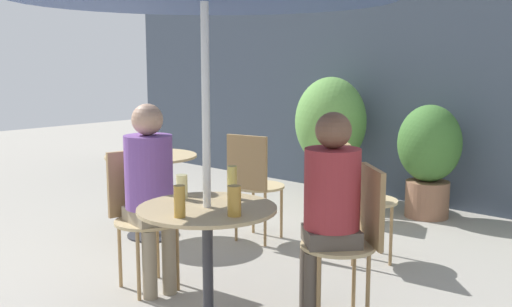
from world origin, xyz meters
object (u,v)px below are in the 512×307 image
Objects in this scene: bistro_chair_2 at (356,189)px; beer_glass_2 at (180,201)px; cafe_table_far at (152,175)px; beer_glass_3 at (234,201)px; cafe_table_near at (207,238)px; potted_plant_0 at (331,127)px; bistro_chair_0 at (355,230)px; bistro_chair_4 at (346,162)px; bistro_chair_3 at (253,178)px; beer_glass_1 at (182,187)px; seated_person_0 at (330,198)px; seated_person_1 at (150,180)px; beer_glass_0 at (232,182)px; bistro_chair_1 at (140,205)px; potted_plant_1 at (429,154)px.

bistro_chair_2 is 1.81m from beer_glass_2.
beer_glass_3 is (1.91, -0.96, 0.26)m from cafe_table_far.
potted_plant_0 reaches higher than cafe_table_near.
cafe_table_far is 2.24m from bistro_chair_0.
bistro_chair_4 is 2.74m from beer_glass_3.
bistro_chair_2 is 1.00× the size of bistro_chair_3.
cafe_table_far is 1.70m from beer_glass_1.
bistro_chair_0 is at bearing 90.00° from seated_person_0.
seated_person_0 is 0.99× the size of seated_person_1.
seated_person_1 is 0.82m from beer_glass_2.
bistro_chair_2 reaches higher than beer_glass_1.
bistro_chair_3 is 1.43m from beer_glass_0.
bistro_chair_0 is 0.24m from seated_person_0.
beer_glass_2 is at bearing -78.59° from bistro_chair_0.
beer_glass_1 is (-0.70, -0.48, 0.04)m from seated_person_0.
seated_person_1 reaches higher than beer_glass_3.
bistro_chair_3 is 1.88m from beer_glass_2.
bistro_chair_2 is 0.74× the size of seated_person_0.
beer_glass_1 is 0.11× the size of potted_plant_0.
cafe_table_far is 0.85× the size of bistro_chair_0.
cafe_table_far is 5.37× the size of beer_glass_1.
bistro_chair_3 is 1.61m from seated_person_0.
cafe_table_near is 2.61m from bistro_chair_4.
seated_person_0 is 3.13m from potted_plant_0.
beer_glass_1 is at bearing 137.57° from beer_glass_2.
bistro_chair_1 reaches higher than cafe_table_near.
beer_glass_2 is 0.28m from beer_glass_3.
seated_person_0 is at bearing -171.26° from bistro_chair_4.
seated_person_0 is 1.13× the size of potted_plant_1.
cafe_table_far is at bearing -98.55° from potted_plant_0.
beer_glass_1 is at bearing -103.93° from seated_person_0.
bistro_chair_3 is 4.78× the size of beer_glass_0.
bistro_chair_4 is at bearing 101.76° from beer_glass_1.
bistro_chair_3 is (-0.90, 1.36, 0.02)m from cafe_table_near.
bistro_chair_0 and bistro_chair_4 have the same top height.
potted_plant_0 is at bearing 81.45° from cafe_table_far.
potted_plant_0 is at bearing 113.61° from cafe_table_near.
beer_glass_2 is at bearing -78.72° from beer_glass_0.
cafe_table_far is 1.29m from seated_person_1.
potted_plant_1 is (-0.21, 3.09, 0.09)m from cafe_table_near.
bistro_chair_0 is 1.00× the size of bistro_chair_2.
bistro_chair_0 reaches higher than beer_glass_2.
beer_glass_3 is 0.12× the size of potted_plant_0.
seated_person_1 is at bearing 89.07° from bistro_chair_3.
bistro_chair_0 is 5.70× the size of beer_glass_3.
potted_plant_0 is (-1.80, 2.56, 0.06)m from seated_person_0.
bistro_chair_0 is at bearing -60.00° from bistro_chair_1.
bistro_chair_0 is 5.47× the size of beer_glass_2.
bistro_chair_2 is at bearing -13.02° from seated_person_1.
bistro_chair_1 reaches higher than beer_glass_2.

